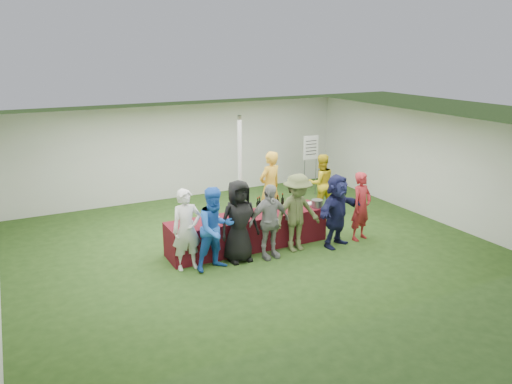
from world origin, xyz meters
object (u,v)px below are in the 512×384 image
dump_bucket (317,204)px  customer_6 (361,206)px  customer_1 (215,229)px  customer_5 (337,211)px  staff_pourer (270,187)px  customer_3 (269,222)px  customer_0 (187,230)px  wine_list_sign (311,152)px  staff_back (321,183)px  customer_2 (239,221)px  customer_4 (297,213)px  serving_table (248,231)px

dump_bucket → customer_6: (0.87, -0.50, -0.05)m
customer_1 → customer_5: 2.84m
dump_bucket → customer_1: 2.74m
staff_pourer → customer_3: staff_pourer is taller
customer_6 → customer_0: bearing=160.4°
dump_bucket → customer_6: bearing=-29.9°
wine_list_sign → customer_0: bearing=-147.0°
dump_bucket → customer_1: customer_1 is taller
staff_pourer → staff_back: staff_pourer is taller
staff_pourer → customer_6: bearing=108.2°
dump_bucket → staff_back: 2.03m
customer_3 → customer_2: bearing=163.6°
dump_bucket → customer_2: bearing=-171.2°
dump_bucket → customer_3: bearing=-162.4°
customer_2 → customer_0: bearing=172.6°
staff_back → customer_2: (-3.33, -1.95, 0.08)m
customer_3 → customer_4: customer_4 is taller
staff_pourer → customer_6: size_ratio=1.16×
customer_3 → customer_6: size_ratio=1.01×
customer_5 → customer_6: customer_5 is taller
customer_5 → customer_1: bearing=158.4°
dump_bucket → customer_5: bearing=-76.6°
serving_table → customer_3: customer_3 is taller
customer_5 → customer_2: bearing=153.9°
customer_1 → customer_6: 3.57m
customer_4 → dump_bucket: bearing=25.5°
wine_list_sign → customer_6: size_ratio=1.14×
customer_1 → staff_back: bearing=19.6°
wine_list_sign → customer_4: wine_list_sign is taller
customer_0 → customer_3: size_ratio=1.03×
serving_table → wine_list_sign: wine_list_sign is taller
customer_0 → customer_6: 4.08m
staff_pourer → customer_0: size_ratio=1.11×
customer_1 → customer_5: bearing=-10.6°
wine_list_sign → customer_1: size_ratio=1.06×
customer_3 → customer_4: bearing=2.0°
customer_6 → staff_pourer: bearing=108.3°
staff_back → customer_4: (-1.99, -2.04, 0.08)m
serving_table → customer_0: size_ratio=2.19×
serving_table → customer_1: 1.35m
customer_1 → serving_table: bearing=25.0°
staff_back → customer_1: 4.45m
customer_0 → customer_4: (2.42, -0.20, 0.04)m
staff_back → customer_2: bearing=37.8°
customer_0 → customer_1: size_ratio=0.97×
customer_4 → customer_5: (0.92, -0.16, -0.04)m
customer_1 → customer_5: customer_1 is taller
staff_back → customer_6: 2.16m
staff_pourer → customer_0: bearing=15.3°
dump_bucket → wine_list_sign: bearing=59.5°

